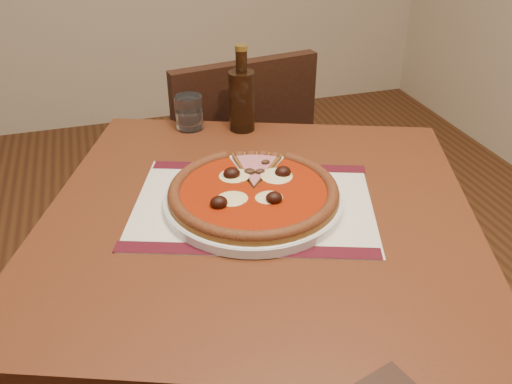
# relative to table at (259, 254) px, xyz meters

# --- Properties ---
(table) EXTENTS (1.03, 1.03, 0.75)m
(table) POSITION_rel_table_xyz_m (0.00, 0.00, 0.00)
(table) COLOR maroon
(table) RESTS_ON ground
(chair_far) EXTENTS (0.47, 0.47, 0.87)m
(chair_far) POSITION_rel_table_xyz_m (0.10, 0.60, -0.15)
(chair_far) COLOR black
(chair_far) RESTS_ON ground
(placemat) EXTENTS (0.53, 0.45, 0.00)m
(placemat) POSITION_rel_table_xyz_m (-0.00, 0.02, 0.10)
(placemat) COLOR beige
(placemat) RESTS_ON table
(plate) EXTENTS (0.34, 0.34, 0.02)m
(plate) POSITION_rel_table_xyz_m (-0.00, 0.02, 0.11)
(plate) COLOR white
(plate) RESTS_ON placemat
(pizza) EXTENTS (0.32, 0.32, 0.04)m
(pizza) POSITION_rel_table_xyz_m (-0.00, 0.02, 0.13)
(pizza) COLOR olive
(pizza) RESTS_ON plate
(ham_slice) EXTENTS (0.10, 0.15, 0.02)m
(ham_slice) POSITION_rel_table_xyz_m (0.05, 0.11, 0.13)
(ham_slice) COLOR olive
(ham_slice) RESTS_ON plate
(water_glass) EXTENTS (0.07, 0.07, 0.08)m
(water_glass) POSITION_rel_table_xyz_m (-0.05, 0.40, 0.14)
(water_glass) COLOR white
(water_glass) RESTS_ON table
(bottle) EXTENTS (0.06, 0.06, 0.21)m
(bottle) POSITION_rel_table_xyz_m (0.07, 0.36, 0.18)
(bottle) COLOR black
(bottle) RESTS_ON table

